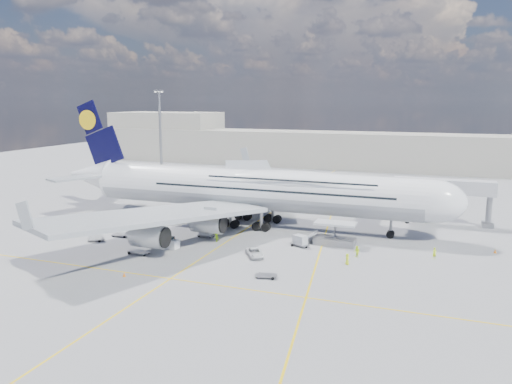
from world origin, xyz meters
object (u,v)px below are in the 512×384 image
(dolly_back, at_px, (96,236))
(catering_truck_outer, at_px, (222,179))
(crew_van, at_px, (347,259))
(cone_nose, at_px, (495,251))
(dolly_row_b, at_px, (139,252))
(cargo_loader, at_px, (334,237))
(crew_wing, at_px, (156,242))
(dolly_nose_far, at_px, (266,275))
(cone_tail, at_px, (96,217))
(crew_loader, at_px, (357,252))
(jet_bridge, at_px, (425,189))
(cone_wing_left_inner, at_px, (242,200))
(baggage_tug, at_px, (170,243))
(airliner, at_px, (253,189))
(cone_wing_right_outer, at_px, (124,275))
(cone_wing_left_outer, at_px, (234,191))
(service_van, at_px, (255,253))
(dolly_row_a, at_px, (121,235))
(crew_nose, at_px, (435,253))
(dolly_nose_near, at_px, (300,240))
(catering_truck_inner, at_px, (225,190))
(cone_wing_right_inner, at_px, (174,238))
(light_mast, at_px, (160,136))

(dolly_back, xyz_separation_m, catering_truck_outer, (-2.56, 56.67, 0.93))
(crew_van, relative_size, cone_nose, 2.77)
(crew_van, bearing_deg, dolly_row_b, 79.47)
(dolly_back, bearing_deg, cargo_loader, -14.49)
(crew_wing, bearing_deg, cargo_loader, -64.05)
(dolly_nose_far, relative_size, crew_van, 1.87)
(dolly_back, bearing_deg, cone_tail, 95.95)
(crew_loader, bearing_deg, crew_van, -58.64)
(jet_bridge, relative_size, cone_tail, 31.84)
(crew_wing, bearing_deg, cone_wing_left_inner, 3.63)
(baggage_tug, relative_size, crew_loader, 1.76)
(airliner, xyz_separation_m, jet_bridge, (29.55, 10.94, -0.02))
(airliner, xyz_separation_m, cone_wing_right_outer, (-6.40, -31.41, -6.61))
(crew_loader, xyz_separation_m, cone_wing_left_outer, (-37.53, 42.32, -0.60))
(cargo_loader, relative_size, service_van, 1.96)
(crew_loader, xyz_separation_m, cone_nose, (19.43, 9.52, -0.61))
(dolly_row_b, height_order, cone_wing_left_outer, cone_wing_left_outer)
(dolly_row_a, bearing_deg, crew_van, -10.89)
(baggage_tug, xyz_separation_m, crew_loader, (28.31, 5.47, 0.07))
(service_van, height_order, cone_tail, service_van)
(airliner, xyz_separation_m, dolly_back, (-20.65, -18.83, -6.00))
(crew_nose, distance_m, cone_tail, 63.03)
(cone_wing_right_outer, bearing_deg, cargo_loader, 46.63)
(dolly_nose_near, height_order, cone_nose, dolly_nose_near)
(crew_loader, bearing_deg, jet_bridge, 113.42)
(service_van, distance_m, cone_wing_left_inner, 40.51)
(service_van, distance_m, crew_van, 13.58)
(crew_nose, height_order, cone_wing_left_inner, crew_nose)
(dolly_row_b, bearing_deg, catering_truck_inner, 107.23)
(dolly_row_b, bearing_deg, jet_bridge, 49.86)
(dolly_row_a, height_order, catering_truck_inner, catering_truck_inner)
(jet_bridge, bearing_deg, cargo_loader, -125.75)
(cargo_loader, distance_m, crew_van, 10.01)
(cone_wing_left_outer, xyz_separation_m, cone_wing_right_inner, (7.43, -43.21, -0.02))
(jet_bridge, xyz_separation_m, dolly_row_b, (-39.57, -33.37, -6.49))
(crew_van, distance_m, cone_wing_right_outer, 30.71)
(catering_truck_outer, relative_size, cone_wing_right_outer, 12.95)
(light_mast, height_order, cone_wing_right_outer, light_mast)
(crew_nose, bearing_deg, catering_truck_outer, 105.70)
(dolly_back, bearing_deg, catering_truck_inner, 51.82)
(light_mast, relative_size, dolly_row_a, 8.42)
(dolly_back, distance_m, crew_van, 41.08)
(cone_nose, height_order, cone_wing_right_inner, cone_nose)
(dolly_row_a, relative_size, crew_loader, 1.70)
(light_mast, xyz_separation_m, cone_nose, (80.81, -38.15, -12.92))
(cone_wing_right_inner, bearing_deg, crew_nose, 5.85)
(cone_wing_left_outer, bearing_deg, cargo_loader, -48.10)
(cargo_loader, distance_m, dolly_row_b, 30.70)
(baggage_tug, bearing_deg, dolly_row_a, 173.27)
(catering_truck_outer, bearing_deg, cargo_loader, -37.76)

